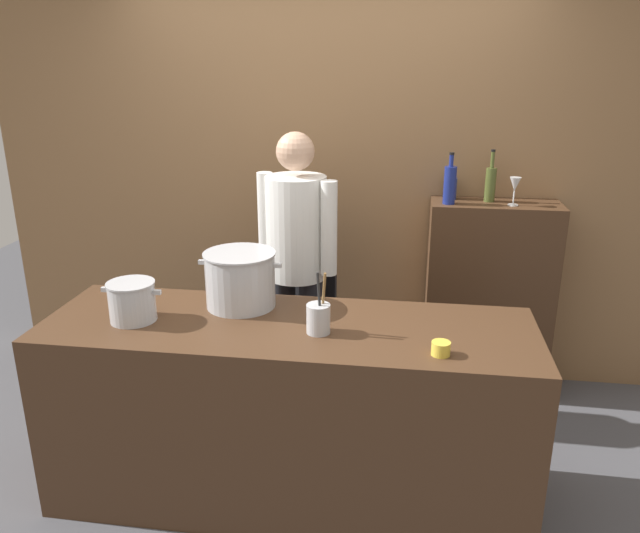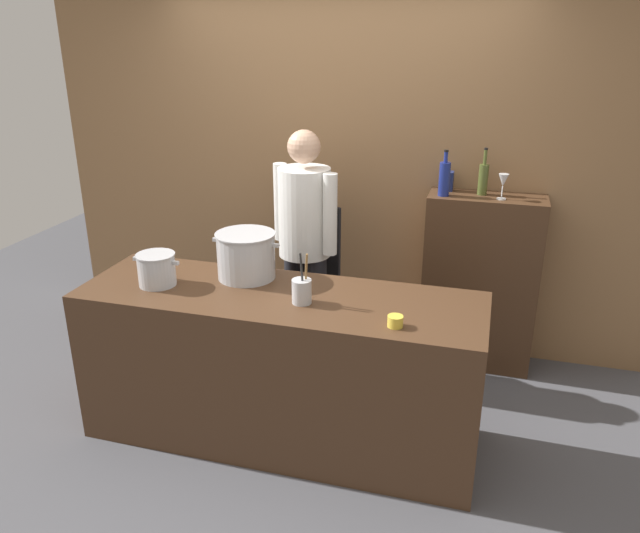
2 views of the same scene
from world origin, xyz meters
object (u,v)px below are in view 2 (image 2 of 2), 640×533
chef (305,236)px  spice_tin_navy (448,181)px  stockpot_small (157,269)px  utensil_crock (302,291)px  stockpot_large (246,255)px  wine_bottle_cobalt (444,178)px  wine_bottle_olive (483,178)px  butter_jar (395,321)px  wine_glass_wide (503,181)px

chef → spice_tin_navy: chef is taller
stockpot_small → utensil_crock: (0.85, -0.01, -0.02)m
stockpot_large → wine_bottle_cobalt: 1.41m
utensil_crock → spice_tin_navy: size_ratio=2.18×
wine_bottle_olive → spice_tin_navy: (-0.23, 0.05, -0.04)m
wine_bottle_cobalt → spice_tin_navy: size_ratio=2.31×
butter_jar → spice_tin_navy: size_ratio=0.60×
chef → wine_bottle_cobalt: bearing=-132.7°
chef → wine_bottle_olive: bearing=-132.4°
utensil_crock → spice_tin_navy: spice_tin_navy is taller
stockpot_small → wine_bottle_olive: size_ratio=0.91×
utensil_crock → spice_tin_navy: 1.50m
wine_bottle_cobalt → wine_glass_wide: (0.37, 0.01, 0.00)m
chef → butter_jar: bearing=153.6°
stockpot_small → butter_jar: bearing=-6.3°
stockpot_large → utensil_crock: size_ratio=1.42×
stockpot_small → butter_jar: 1.38m
wine_bottle_olive → chef: bearing=-158.8°
butter_jar → wine_glass_wide: bearing=71.6°
stockpot_large → wine_bottle_cobalt: wine_bottle_cobalt is taller
wine_bottle_olive → wine_bottle_cobalt: bearing=-157.7°
stockpot_large → stockpot_small: stockpot_large is taller
utensil_crock → wine_glass_wide: wine_glass_wide is taller
spice_tin_navy → utensil_crock: bearing=-114.4°
wine_bottle_olive → wine_glass_wide: wine_bottle_olive is taller
wine_bottle_cobalt → stockpot_large: bearing=-137.0°
wine_bottle_cobalt → spice_tin_navy: 0.15m
wine_bottle_cobalt → butter_jar: bearing=-93.4°
wine_bottle_cobalt → stockpot_small: bearing=-140.8°
chef → stockpot_small: chef is taller
stockpot_small → wine_bottle_olive: wine_bottle_olive is taller
stockpot_small → wine_glass_wide: 2.20m
utensil_crock → chef: bearing=106.1°
spice_tin_navy → wine_bottle_olive: bearing=-11.2°
wine_bottle_cobalt → utensil_crock: bearing=-116.5°
chef → wine_glass_wide: (1.21, 0.33, 0.37)m
utensil_crock → wine_bottle_cobalt: wine_bottle_cobalt is taller
wine_bottle_olive → wine_glass_wide: (0.13, -0.09, 0.01)m
utensil_crock → stockpot_large: bearing=148.6°
utensil_crock → wine_bottle_olive: (0.84, 1.29, 0.36)m
spice_tin_navy → wine_bottle_cobalt: bearing=-94.6°
stockpot_small → butter_jar: size_ratio=3.63×
butter_jar → wine_bottle_olive: 1.52m
chef → wine_bottle_cobalt: chef is taller
stockpot_large → wine_bottle_cobalt: (1.01, 0.94, 0.30)m
stockpot_large → utensil_crock: utensil_crock is taller
utensil_crock → wine_glass_wide: size_ratio=1.71×
stockpot_large → utensil_crock: (0.41, -0.25, -0.06)m
stockpot_large → spice_tin_navy: 1.51m
chef → wine_bottle_olive: (1.09, 0.42, 0.37)m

